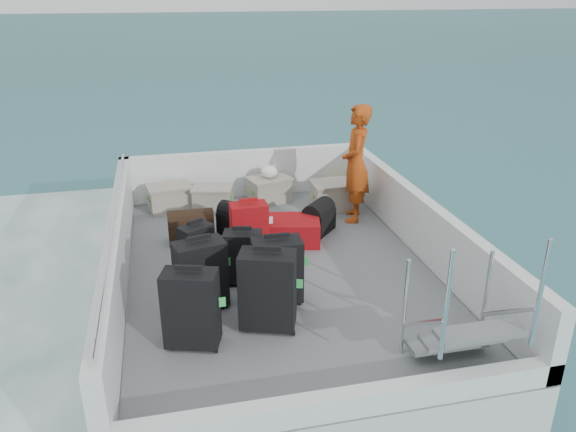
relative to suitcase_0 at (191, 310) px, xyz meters
name	(u,v)px	position (x,y,z in m)	size (l,w,h in m)	color
ground	(279,313)	(1.04, 1.30, -0.98)	(160.00, 160.00, 0.00)	#174D51
ferry_hull	(278,291)	(1.04, 1.30, -0.68)	(3.60, 5.00, 0.60)	silver
deck	(278,268)	(1.04, 1.30, -0.37)	(3.30, 4.70, 0.02)	slate
deck_fittings	(316,246)	(1.39, 0.98, 0.01)	(3.60, 5.00, 0.90)	white
suitcase_0	(191,310)	(0.00, 0.00, 0.00)	(0.47, 0.27, 0.73)	black
suitcase_1	(201,276)	(0.13, 0.61, 0.00)	(0.48, 0.28, 0.72)	black
suitcase_2	(197,248)	(0.15, 1.46, -0.10)	(0.36, 0.22, 0.53)	black
suitcase_3	(268,291)	(0.70, 0.13, 0.02)	(0.51, 0.30, 0.77)	black
suitcase_4	(243,258)	(0.61, 1.03, -0.07)	(0.40, 0.24, 0.59)	black
suitcase_5	(249,228)	(0.79, 1.79, -0.06)	(0.43, 0.26, 0.60)	maroon
suitcase_6	(277,271)	(0.88, 0.58, -0.02)	(0.49, 0.29, 0.68)	black
suitcase_8	(288,231)	(1.31, 1.94, -0.21)	(0.51, 0.77, 0.30)	maroon
duffel_0	(191,229)	(0.13, 2.22, -0.20)	(0.56, 0.30, 0.32)	black
duffel_1	(239,222)	(0.74, 2.32, -0.20)	(0.49, 0.30, 0.32)	black
duffel_2	(318,220)	(1.76, 2.17, -0.20)	(0.43, 0.30, 0.32)	black
crate_0	(170,199)	(-0.10, 3.36, -0.19)	(0.56, 0.39, 0.34)	gray
crate_1	(213,199)	(0.50, 3.23, -0.21)	(0.52, 0.36, 0.32)	gray
crate_2	(269,190)	(1.35, 3.38, -0.19)	(0.56, 0.39, 0.34)	gray
crate_3	(334,196)	(2.20, 2.91, -0.18)	(0.61, 0.42, 0.37)	gray
yellow_bag	(341,186)	(2.49, 3.50, -0.25)	(0.28, 0.26, 0.22)	yellow
white_bag	(269,174)	(1.35, 3.38, 0.07)	(0.24, 0.24, 0.18)	white
passenger	(356,164)	(2.34, 2.46, 0.42)	(0.58, 0.37, 1.57)	#E95516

